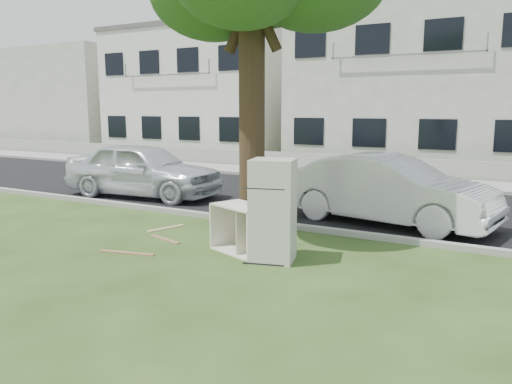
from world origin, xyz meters
The scene contains 16 objects.
ground centered at (0.00, 0.00, 0.00)m, with size 120.00×120.00×0.00m, color #273E16.
road centered at (0.00, 6.00, 0.01)m, with size 120.00×7.00×0.01m, color black.
kerb_near centered at (0.00, 2.45, 0.00)m, with size 120.00×0.18×0.12m, color gray.
kerb_far centered at (0.00, 9.55, 0.00)m, with size 120.00×0.18×0.12m, color gray.
sidewalk centered at (0.00, 11.00, 0.01)m, with size 120.00×2.80×0.01m, color gray.
low_wall centered at (0.00, 12.60, 0.35)m, with size 120.00×0.15×0.70m, color gray.
townhouse_left centered at (-12.00, 17.50, 3.52)m, with size 10.20×8.16×7.04m.
townhouse_center centered at (0.00, 17.50, 3.72)m, with size 11.22×8.16×7.44m.
filler_left centered at (-26.00, 18.00, 3.20)m, with size 16.00×9.00×6.40m, color beige.
fridge centered at (0.93, 0.20, 0.89)m, with size 0.73×0.68×1.77m, color beige.
cabinet centered at (0.20, 0.40, 0.44)m, with size 1.13×0.70×0.88m, color white.
plank_a centered at (-1.60, -0.74, 0.01)m, with size 1.09×0.09×0.02m, color #976749.
plank_b centered at (-1.60, 0.35, 0.01)m, with size 0.91×0.09×0.02m, color #956A4E.
plank_c centered at (-2.17, 1.09, 0.01)m, with size 0.90×0.10×0.02m, color tan.
car_center centered at (1.92, 3.97, 0.79)m, with size 1.67×4.79×1.58m, color silver.
car_left centered at (-5.38, 3.98, 0.82)m, with size 1.94×4.81×1.64m, color silver.
Camera 1 is at (4.76, -7.27, 2.62)m, focal length 35.00 mm.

